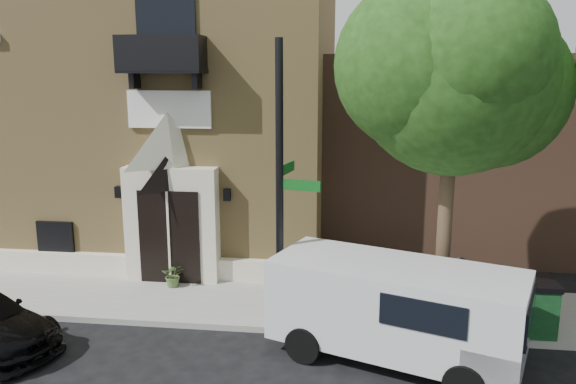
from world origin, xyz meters
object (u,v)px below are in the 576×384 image
Objects in this scene: cargo_van at (404,310)px; pedestrian_near at (456,288)px; street_sign at (281,188)px; fire_hydrant at (428,308)px; dumpster at (510,304)px.

cargo_van is 2.38m from pedestrian_near.
street_sign is 4.43m from fire_hydrant.
street_sign reaches higher than pedestrian_near.
street_sign is at bearing -176.18° from dumpster.
dumpster is 1.22× the size of pedestrian_near.
cargo_van is 1.77m from fire_hydrant.
dumpster is (1.79, -0.02, 0.22)m from fire_hydrant.
street_sign is 3.44× the size of dumpster.
street_sign reaches higher than cargo_van.
cargo_van is 2.93m from dumpster.
fire_hydrant is at bearing 179.15° from dumpster.
dumpster is at bearing -0.64° from fire_hydrant.
fire_hydrant is at bearing 19.17° from street_sign.
cargo_van is at bearing -149.14° from dumpster.
cargo_van is 3.67m from street_sign.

